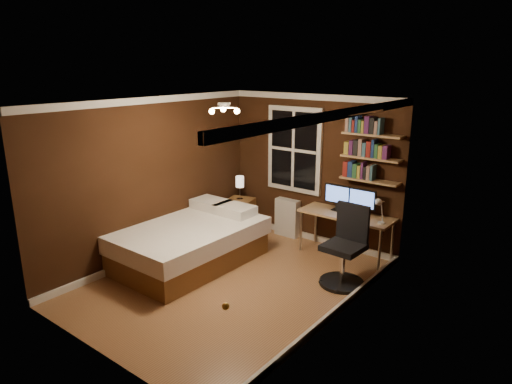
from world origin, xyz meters
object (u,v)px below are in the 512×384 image
Objects in this scene: bed at (187,242)px; office_chair at (345,254)px; monitor_right at (362,202)px; desk_lamp at (380,211)px; desk at (346,218)px; radiator at (287,218)px; bedside_lamp at (240,188)px; nightstand at (240,214)px; monitor_left at (337,198)px.

office_chair is at bearing 20.73° from bed.
bed is 5.06× the size of monitor_right.
bed is 5.11× the size of desk_lamp.
bed is 2.50m from desk.
radiator is at bearing 150.57° from office_chair.
radiator is 1.52× the size of desk_lamp.
desk_lamp is at bearing -15.09° from desk.
desk_lamp reaches higher than bedside_lamp.
monitor_right reaches higher than nightstand.
desk_lamp is at bearing 32.63° from bed.
monitor_left is 0.42m from monitor_right.
bedside_lamp is at bearing 178.01° from desk_lamp.
monitor_right is 0.46m from desk_lamp.
radiator is (0.88, 0.25, 0.05)m from nightstand.
monitor_right is at bearing 148.87° from desk_lamp.
nightstand is at bearing -164.32° from radiator.
desk is 0.35m from monitor_left.
desk_lamp is (2.42, 1.53, 0.60)m from bed.
radiator is 0.60× the size of office_chair.
bed is 1.65m from nightstand.
office_chair is at bearing -76.50° from monitor_right.
radiator is at bearing 169.41° from desk_lamp.
desk_lamp is 0.39× the size of office_chair.
bedside_lamp is at bearing 0.00° from nightstand.
office_chair is (2.55, -0.79, 0.16)m from nightstand.
desk reaches higher than nightstand.
bed is 1.71m from bedside_lamp.
bed reaches higher than radiator.
nightstand is 2.67m from office_chair.
desk is at bearing -13.41° from nightstand.
monitor_left is 0.85m from desk_lamp.
nightstand is 2.79m from desk_lamp.
desk is at bearing 119.54° from office_chair.
bed is at bearing -157.23° from office_chair.
office_chair is (2.55, -0.79, -0.34)m from bedside_lamp.
nightstand is 0.39× the size of desk.
desk is 3.36× the size of desk_lamp.
bed reaches higher than nightstand.
desk_lamp is (0.61, -0.16, 0.28)m from desk.
bed reaches higher than desk.
radiator is at bearing 15.68° from bedside_lamp.
monitor_right is (0.42, 0.00, 0.00)m from monitor_left.
nightstand is 2.14m from desk.
desk is at bearing -19.73° from monitor_left.
bed is 3.35× the size of radiator.
bedside_lamp is 1.02m from radiator.
desk_lamp is at bearing -31.13° from monitor_right.
desk_lamp is at bearing 78.61° from office_chair.
desk_lamp is at bearing -10.59° from radiator.
bedside_lamp is 2.72m from desk_lamp.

